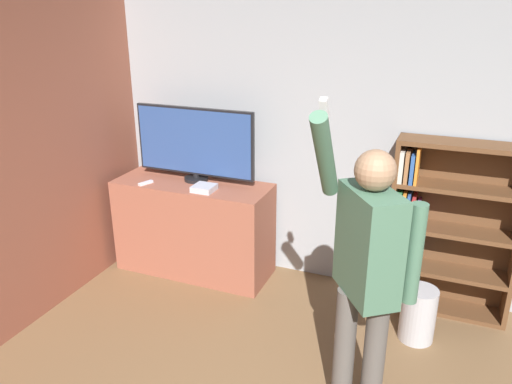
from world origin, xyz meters
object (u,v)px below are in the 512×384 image
television (195,143)px  game_console (204,188)px  bookshelf (441,229)px  waste_bin (418,314)px  person (367,265)px

television → game_console: 0.44m
bookshelf → waste_bin: (-0.07, -0.50, -0.50)m
television → waste_bin: bearing=-10.8°
bookshelf → television: bearing=-177.0°
person → television: bearing=-161.6°
game_console → person: person is taller
game_console → bookshelf: bookshelf is taller
television → bookshelf: television is taller
bookshelf → waste_bin: 0.71m
game_console → person: (1.57, -1.06, 0.12)m
waste_bin → person: bearing=-108.1°
television → person: 2.19m
bookshelf → person: (-0.36, -1.39, 0.32)m
television → bookshelf: 2.20m
person → waste_bin: 1.24m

